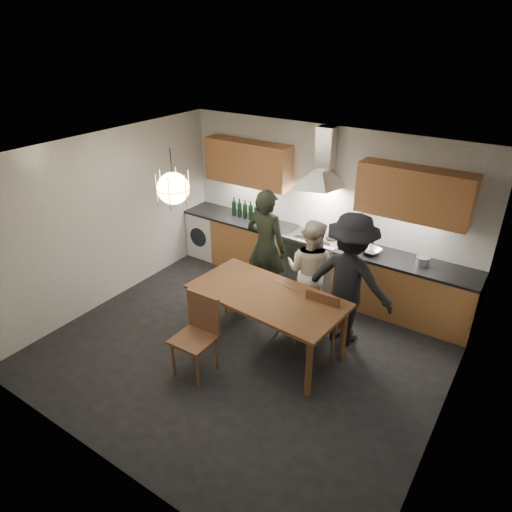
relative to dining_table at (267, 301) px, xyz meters
The scene contains 17 objects.
ground 0.80m from the dining_table, 146.23° to the right, with size 5.00×5.00×0.00m, color black.
room_shell 1.00m from the dining_table, 146.23° to the right, with size 5.02×4.52×2.61m.
counter_run 1.83m from the dining_table, 96.79° to the left, with size 5.00×0.62×0.90m.
range_stove 1.83m from the dining_table, 97.56° to the left, with size 0.90×0.60×0.92m.
wall_fixtures 2.23m from the dining_table, 97.09° to the left, with size 4.30×0.54×1.10m.
pendant_lamp 1.85m from the dining_table, 168.20° to the right, with size 0.43×0.43×0.70m.
dining_table is the anchor object (origin of this frame).
chair_back_left 0.98m from the dining_table, 151.31° to the left, with size 0.40×0.40×0.84m.
chair_back_mid 0.50m from the dining_table, 72.85° to the left, with size 0.47×0.47×0.85m.
chair_back_right 0.77m from the dining_table, 26.02° to the left, with size 0.46×0.46×0.98m.
chair_front 0.95m from the dining_table, 120.79° to the right, with size 0.48×0.48×1.04m.
person_left 1.25m from the dining_table, 123.18° to the left, with size 0.66×0.44×1.82m, color black.
person_mid 0.99m from the dining_table, 83.37° to the left, with size 0.75×0.59×1.55m, color beige.
person_right 1.12m from the dining_table, 45.82° to the left, with size 1.20×0.69×1.85m, color black.
mixing_bowl 1.89m from the dining_table, 68.17° to the left, with size 0.31×0.31×0.08m, color #A7A7AA.
stock_pot 2.30m from the dining_table, 50.91° to the left, with size 0.18×0.18×0.13m, color #B2B3B6.
wine_bottles 2.46m from the dining_table, 131.46° to the left, with size 0.55×0.08×0.33m.
Camera 1 is at (2.87, -4.04, 3.93)m, focal length 32.00 mm.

